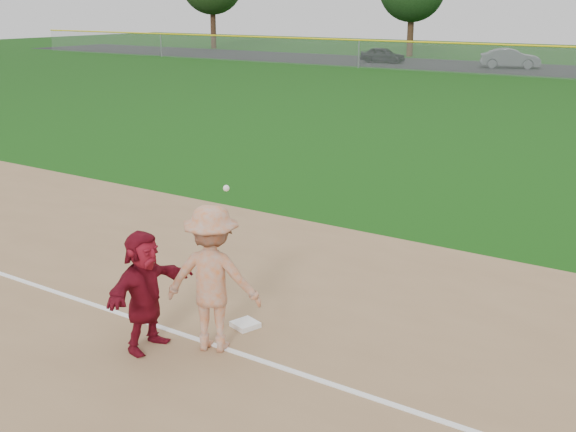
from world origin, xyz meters
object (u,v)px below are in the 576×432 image
Objects in this scene: first_base at (245,324)px; base_runner at (144,291)px; car_left at (383,55)px; car_mid at (510,58)px.

base_runner is at bearing -119.11° from first_base.
first_base is 0.10× the size of car_left.
car_mid is at bearing -86.74° from car_left.
car_mid reaches higher than car_left.
first_base is 47.34m from car_mid.
first_base is 1.69m from base_runner.
car_mid is (-10.96, 46.05, 0.65)m from first_base.
car_left is at bearing 22.11° from base_runner.
first_base is 0.20× the size of base_runner.
car_left is at bearing 73.27° from car_mid.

